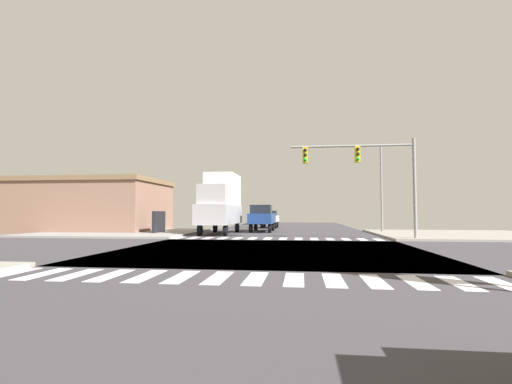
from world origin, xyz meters
The scene contains 12 objects.
ground centered at (0.00, 0.00, -0.03)m, with size 90.00×90.00×0.05m.
sidewalk_corner_ne centered at (13.00, 12.00, 0.07)m, with size 12.00×12.00×0.14m.
sidewalk_corner_nw centered at (-13.00, 12.00, 0.07)m, with size 12.00×12.00×0.14m.
crosswalk_near centered at (-0.25, -7.30, 0.00)m, with size 13.50×2.00×0.01m.
crosswalk_far centered at (-0.25, 7.30, 0.00)m, with size 13.50×2.00×0.01m.
traffic_signal_mast centered at (5.36, 6.80, 4.70)m, with size 7.69×0.55×6.31m.
street_lamp centered at (7.84, 15.00, 4.48)m, with size 1.78×0.32×7.41m.
bank_building centered at (-18.21, 14.33, 2.33)m, with size 15.84×8.75×4.64m.
sedan_nearside_1 centered at (-5.00, 35.89, 1.12)m, with size 1.80×4.30×1.88m.
box_truck_farside_1 centered at (-5.00, 12.30, 2.56)m, with size 2.40×7.20×4.85m.
pickup_queued_1 centered at (-2.00, 15.66, 1.29)m, with size 2.00×5.10×2.35m.
sedan_middle_4 centered at (-2.00, 23.52, 1.12)m, with size 1.80×4.30×1.88m.
Camera 1 is at (1.44, -17.03, 1.74)m, focal length 26.11 mm.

